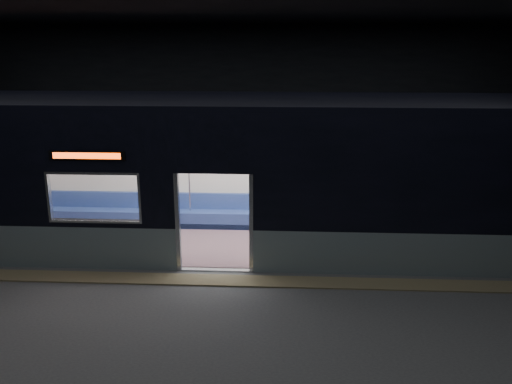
{
  "coord_description": "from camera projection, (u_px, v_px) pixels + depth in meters",
  "views": [
    {
      "loc": [
        1.39,
        -9.12,
        4.57
      ],
      "look_at": [
        0.77,
        2.3,
        1.33
      ],
      "focal_mm": 38.0,
      "sensor_mm": 36.0,
      "label": 1
    }
  ],
  "objects": [
    {
      "name": "transit_map",
      "position": [
        332.0,
        172.0,
        13.26
      ],
      "size": [
        0.89,
        0.03,
        0.58
      ],
      "primitive_type": "cube",
      "color": "white",
      "rests_on": "metro_car"
    },
    {
      "name": "station_floor",
      "position": [
        208.0,
        294.0,
        10.08
      ],
      "size": [
        24.0,
        14.0,
        0.01
      ],
      "primitive_type": "cube",
      "color": "#47494C",
      "rests_on": "ground"
    },
    {
      "name": "station_envelope",
      "position": [
        203.0,
        95.0,
        9.08
      ],
      "size": [
        24.0,
        14.0,
        5.0
      ],
      "color": "black",
      "rests_on": "station_floor"
    },
    {
      "name": "metro_car",
      "position": [
        222.0,
        166.0,
        12.02
      ],
      "size": [
        18.0,
        3.04,
        3.35
      ],
      "color": "gray",
      "rests_on": "station_floor"
    },
    {
      "name": "tactile_strip",
      "position": [
        212.0,
        280.0,
        10.6
      ],
      "size": [
        22.8,
        0.5,
        0.03
      ],
      "primitive_type": "cube",
      "color": "#8C7F59",
      "rests_on": "station_floor"
    },
    {
      "name": "handbag",
      "position": [
        427.0,
        209.0,
        12.84
      ],
      "size": [
        0.32,
        0.28,
        0.14
      ],
      "primitive_type": "cube",
      "rotation": [
        0.0,
        0.0,
        0.15
      ],
      "color": "black",
      "rests_on": "passenger"
    },
    {
      "name": "passenger",
      "position": [
        426.0,
        202.0,
        13.02
      ],
      "size": [
        0.41,
        0.69,
        1.37
      ],
      "rotation": [
        0.0,
        0.0,
        0.09
      ],
      "color": "black",
      "rests_on": "metro_car"
    }
  ]
}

